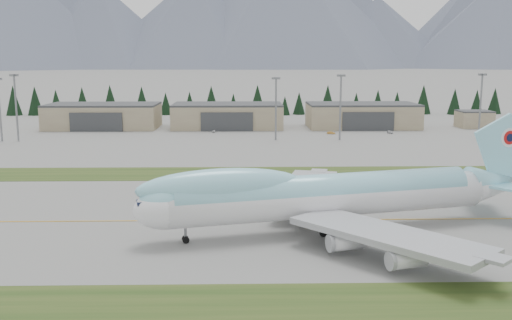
{
  "coord_description": "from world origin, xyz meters",
  "views": [
    {
      "loc": [
        -7.92,
        -103.19,
        29.52
      ],
      "look_at": [
        -5.24,
        19.92,
        8.0
      ],
      "focal_mm": 40.0,
      "sensor_mm": 36.0,
      "label": 1
    }
  ],
  "objects_px": {
    "hangar_left": "(104,116)",
    "service_vehicle_c": "(390,133)",
    "hangar_center": "(228,116)",
    "service_vehicle_a": "(214,133)",
    "boeing_747_freighter": "(326,195)",
    "service_vehicle_b": "(331,134)",
    "hangar_right": "(362,115)"
  },
  "relations": [
    {
      "from": "hangar_left",
      "to": "service_vehicle_c",
      "type": "bearing_deg",
      "value": -10.24
    },
    {
      "from": "hangar_center",
      "to": "service_vehicle_a",
      "type": "xyz_separation_m",
      "value": [
        -5.38,
        -17.49,
        -5.39
      ]
    },
    {
      "from": "boeing_747_freighter",
      "to": "hangar_left",
      "type": "xyz_separation_m",
      "value": [
        -76.41,
        156.87,
        -1.16
      ]
    },
    {
      "from": "service_vehicle_b",
      "to": "service_vehicle_a",
      "type": "bearing_deg",
      "value": 98.26
    },
    {
      "from": "boeing_747_freighter",
      "to": "hangar_left",
      "type": "distance_m",
      "value": 174.49
    },
    {
      "from": "service_vehicle_b",
      "to": "service_vehicle_c",
      "type": "relative_size",
      "value": 0.91
    },
    {
      "from": "service_vehicle_c",
      "to": "hangar_left",
      "type": "bearing_deg",
      "value": 160.85
    },
    {
      "from": "boeing_747_freighter",
      "to": "hangar_right",
      "type": "relative_size",
      "value": 1.57
    },
    {
      "from": "service_vehicle_a",
      "to": "hangar_right",
      "type": "bearing_deg",
      "value": 11.84
    },
    {
      "from": "boeing_747_freighter",
      "to": "service_vehicle_a",
      "type": "relative_size",
      "value": 24.48
    },
    {
      "from": "boeing_747_freighter",
      "to": "service_vehicle_b",
      "type": "relative_size",
      "value": 22.33
    },
    {
      "from": "hangar_right",
      "to": "service_vehicle_c",
      "type": "distance_m",
      "value": 23.83
    },
    {
      "from": "hangar_left",
      "to": "service_vehicle_c",
      "type": "relative_size",
      "value": 12.96
    },
    {
      "from": "hangar_right",
      "to": "hangar_left",
      "type": "bearing_deg",
      "value": 180.0
    },
    {
      "from": "boeing_747_freighter",
      "to": "service_vehicle_b",
      "type": "height_order",
      "value": "boeing_747_freighter"
    },
    {
      "from": "service_vehicle_b",
      "to": "service_vehicle_c",
      "type": "bearing_deg",
      "value": -70.64
    },
    {
      "from": "boeing_747_freighter",
      "to": "hangar_right",
      "type": "distance_m",
      "value": 161.55
    },
    {
      "from": "boeing_747_freighter",
      "to": "service_vehicle_c",
      "type": "relative_size",
      "value": 20.39
    },
    {
      "from": "boeing_747_freighter",
      "to": "service_vehicle_b",
      "type": "bearing_deg",
      "value": 66.68
    },
    {
      "from": "hangar_left",
      "to": "service_vehicle_b",
      "type": "xyz_separation_m",
      "value": [
        97.64,
        -23.68,
        -5.39
      ]
    },
    {
      "from": "boeing_747_freighter",
      "to": "hangar_center",
      "type": "xyz_separation_m",
      "value": [
        -21.41,
        156.87,
        -1.16
      ]
    },
    {
      "from": "service_vehicle_a",
      "to": "service_vehicle_c",
      "type": "distance_m",
      "value": 72.73
    },
    {
      "from": "hangar_right",
      "to": "service_vehicle_c",
      "type": "height_order",
      "value": "hangar_right"
    },
    {
      "from": "boeing_747_freighter",
      "to": "service_vehicle_a",
      "type": "distance_m",
      "value": 142.08
    },
    {
      "from": "service_vehicle_a",
      "to": "service_vehicle_b",
      "type": "xyz_separation_m",
      "value": [
        48.01,
        -6.19,
        0.0
      ]
    },
    {
      "from": "service_vehicle_b",
      "to": "service_vehicle_c",
      "type": "height_order",
      "value": "service_vehicle_b"
    },
    {
      "from": "hangar_left",
      "to": "service_vehicle_b",
      "type": "bearing_deg",
      "value": -13.63
    },
    {
      "from": "service_vehicle_a",
      "to": "service_vehicle_c",
      "type": "relative_size",
      "value": 0.83
    },
    {
      "from": "hangar_right",
      "to": "service_vehicle_c",
      "type": "xyz_separation_m",
      "value": [
        7.2,
        -22.07,
        -5.39
      ]
    },
    {
      "from": "hangar_right",
      "to": "service_vehicle_b",
      "type": "relative_size",
      "value": 14.19
    },
    {
      "from": "hangar_right",
      "to": "service_vehicle_b",
      "type": "xyz_separation_m",
      "value": [
        -17.36,
        -23.68,
        -5.39
      ]
    },
    {
      "from": "hangar_left",
      "to": "service_vehicle_a",
      "type": "distance_m",
      "value": 52.89
    }
  ]
}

